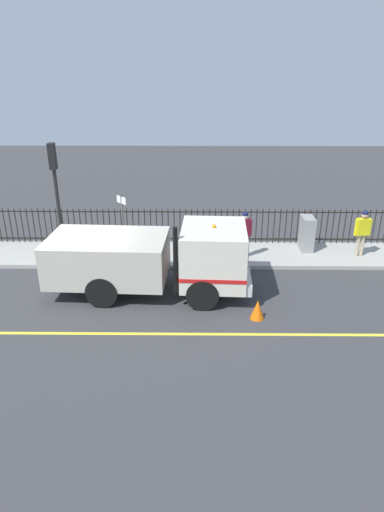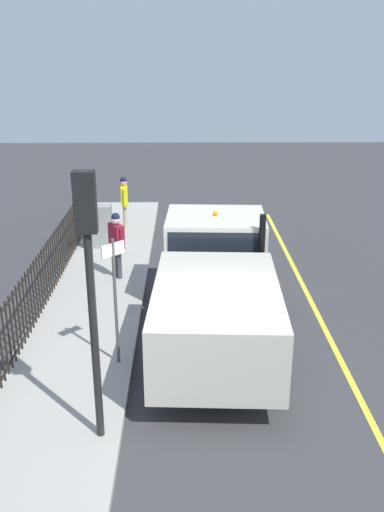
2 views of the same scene
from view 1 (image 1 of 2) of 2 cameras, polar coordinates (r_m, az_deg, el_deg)
ground_plane at (r=14.55m, az=-14.02°, el=-4.35°), size 57.43×57.43×0.00m
sidewalk_slab at (r=17.02m, az=-11.82°, el=0.26°), size 2.41×26.10×0.14m
lane_marking at (r=12.48m, az=-16.71°, el=-9.58°), size 0.12×23.49×0.01m
work_truck at (r=13.56m, az=-4.01°, el=0.04°), size 2.58×6.32×2.52m
worker_standing at (r=15.87m, az=6.82°, el=3.38°), size 0.46×0.55×1.77m
pedestrian_distant at (r=17.10m, az=21.28°, el=3.35°), size 0.29×0.64×1.75m
iron_fence at (r=17.72m, az=-11.35°, el=3.89°), size 0.04×22.22×1.38m
traffic_light_near at (r=15.56m, az=-17.32°, el=9.34°), size 0.31×0.22×4.19m
utility_cabinet at (r=17.24m, az=14.66°, el=2.85°), size 0.82×0.44×1.29m
traffic_cone at (r=12.63m, az=8.50°, el=-6.87°), size 0.40×0.40×0.57m
street_sign at (r=15.39m, az=-8.97°, el=4.48°), size 0.38×0.37×2.51m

